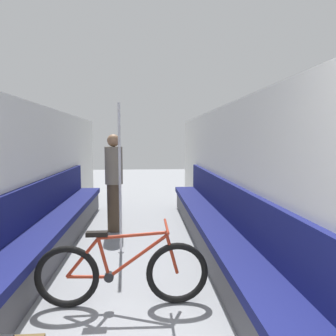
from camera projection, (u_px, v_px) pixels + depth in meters
name	position (u px, v px, depth m)	size (l,w,h in m)	color
wall_left	(23.00, 181.00, 3.90)	(0.10, 9.84, 2.10)	silver
wall_right	(236.00, 178.00, 4.12)	(0.10, 9.84, 2.10)	silver
bench_seat_row_left	(48.00, 233.00, 4.06)	(0.49, 5.69, 0.99)	#4C4C51
bench_seat_row_right	(215.00, 229.00, 4.23)	(0.49, 5.69, 0.99)	#4C4C51
bicycle	(123.00, 273.00, 2.84)	(1.64, 0.46, 0.78)	black
grab_pole_near	(120.00, 181.00, 4.11)	(0.08, 0.08, 2.08)	gray
passenger_standing	(114.00, 182.00, 5.12)	(0.30, 0.30, 1.67)	#473828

